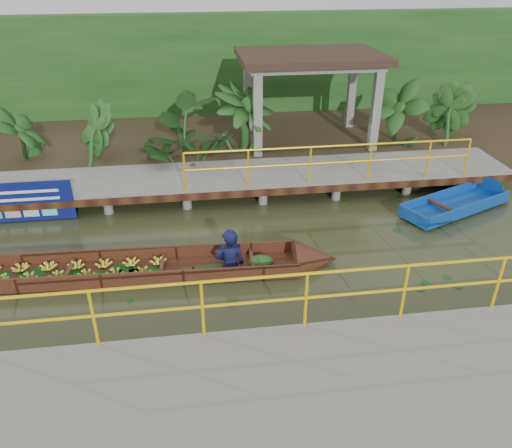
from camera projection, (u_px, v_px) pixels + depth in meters
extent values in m
plane|color=#2D341A|center=(236.00, 261.00, 10.83)|extent=(80.00, 80.00, 0.00)
cube|color=#302418|center=(214.00, 138.00, 17.24)|extent=(30.00, 8.00, 0.45)
cube|color=gray|center=(222.00, 176.00, 13.63)|extent=(16.00, 2.00, 0.15)
cube|color=black|center=(226.00, 194.00, 12.80)|extent=(16.00, 0.12, 0.18)
cylinder|color=yellow|center=(332.00, 146.00, 12.62)|extent=(7.50, 0.05, 0.05)
cylinder|color=yellow|center=(331.00, 163.00, 12.84)|extent=(7.50, 0.05, 0.05)
cylinder|color=yellow|center=(331.00, 164.00, 12.86)|extent=(0.05, 0.05, 1.00)
cylinder|color=gray|center=(3.00, 186.00, 13.74)|extent=(0.24, 0.24, 0.55)
cylinder|color=gray|center=(67.00, 208.00, 12.59)|extent=(0.24, 0.24, 0.55)
cylinder|color=gray|center=(78.00, 182.00, 13.98)|extent=(0.24, 0.24, 0.55)
cylinder|color=gray|center=(148.00, 203.00, 12.83)|extent=(0.24, 0.24, 0.55)
cylinder|color=gray|center=(151.00, 178.00, 14.22)|extent=(0.24, 0.24, 0.55)
cylinder|color=gray|center=(225.00, 198.00, 13.07)|extent=(0.24, 0.24, 0.55)
cylinder|color=gray|center=(221.00, 174.00, 14.46)|extent=(0.24, 0.24, 0.55)
cylinder|color=gray|center=(300.00, 194.00, 13.31)|extent=(0.24, 0.24, 0.55)
cylinder|color=gray|center=(288.00, 171.00, 14.70)|extent=(0.24, 0.24, 0.55)
cylinder|color=gray|center=(372.00, 189.00, 13.56)|extent=(0.24, 0.24, 0.55)
cylinder|color=gray|center=(354.00, 167.00, 14.95)|extent=(0.24, 0.24, 0.55)
cylinder|color=gray|center=(441.00, 185.00, 13.80)|extent=(0.24, 0.24, 0.55)
cylinder|color=gray|center=(417.00, 164.00, 15.19)|extent=(0.24, 0.24, 0.55)
cylinder|color=gray|center=(225.00, 198.00, 13.07)|extent=(0.24, 0.24, 0.55)
cube|color=gray|center=(335.00, 395.00, 7.16)|extent=(18.00, 2.40, 0.70)
cylinder|color=yellow|center=(321.00, 273.00, 7.51)|extent=(10.00, 0.05, 0.05)
cylinder|color=yellow|center=(319.00, 297.00, 7.73)|extent=(10.00, 0.05, 0.05)
cylinder|color=yellow|center=(319.00, 299.00, 7.75)|extent=(0.05, 0.05, 1.00)
cube|color=gray|center=(258.00, 118.00, 14.64)|extent=(0.25, 0.25, 2.80)
cube|color=gray|center=(375.00, 113.00, 15.07)|extent=(0.25, 0.25, 2.80)
cube|color=gray|center=(248.00, 97.00, 16.73)|extent=(0.25, 0.25, 2.80)
cube|color=gray|center=(351.00, 94.00, 17.16)|extent=(0.25, 0.25, 2.80)
cube|color=gray|center=(310.00, 63.00, 15.28)|extent=(4.00, 2.60, 0.12)
cube|color=#322119|center=(311.00, 56.00, 15.18)|extent=(4.40, 3.00, 0.20)
cube|color=#154014|center=(207.00, 71.00, 18.56)|extent=(30.00, 0.80, 4.00)
cube|color=#361B0E|center=(117.00, 273.00, 10.32)|extent=(7.54, 1.28, 0.06)
cube|color=#361B0E|center=(119.00, 255.00, 10.67)|extent=(7.50, 0.40, 0.32)
cube|color=#361B0E|center=(112.00, 281.00, 9.85)|extent=(7.50, 0.40, 0.32)
cone|color=#361B0E|center=(316.00, 260.00, 10.63)|extent=(0.98, 0.94, 0.90)
ellipsoid|color=#154014|center=(261.00, 262.00, 10.52)|extent=(0.54, 0.44, 0.24)
imported|color=#0F1238|center=(229.00, 230.00, 10.08)|extent=(0.69, 0.50, 1.75)
cube|color=#0D3D98|center=(454.00, 207.00, 12.89)|extent=(3.16, 2.04, 0.10)
cube|color=#0D3D98|center=(441.00, 196.00, 13.17)|extent=(2.82, 1.25, 0.30)
cube|color=#0D3D98|center=(470.00, 210.00, 12.48)|extent=(2.82, 1.25, 0.30)
cube|color=#0D3D98|center=(413.00, 217.00, 12.14)|extent=(0.42, 0.86, 0.30)
cone|color=#0D3D98|center=(497.00, 190.00, 13.64)|extent=(0.89, 1.02, 0.85)
cube|color=black|center=(442.00, 206.00, 12.58)|extent=(0.45, 0.88, 0.05)
cube|color=navy|center=(3.00, 203.00, 12.07)|extent=(3.31, 0.03, 1.04)
cube|color=white|center=(0.00, 193.00, 11.92)|extent=(2.69, 0.01, 0.07)
cube|color=white|center=(2.00, 201.00, 12.02)|extent=(2.69, 0.01, 0.07)
imported|color=#154014|center=(18.00, 138.00, 14.15)|extent=(1.28, 1.28, 1.60)
imported|color=#154014|center=(90.00, 135.00, 14.39)|extent=(1.28, 1.28, 1.60)
imported|color=#154014|center=(177.00, 131.00, 14.70)|extent=(1.28, 1.28, 1.60)
imported|color=#154014|center=(245.00, 128.00, 14.94)|extent=(1.28, 1.28, 1.60)
imported|color=#154014|center=(404.00, 121.00, 15.54)|extent=(1.28, 1.28, 1.60)
imported|color=#154014|center=(449.00, 119.00, 15.72)|extent=(1.28, 1.28, 1.60)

